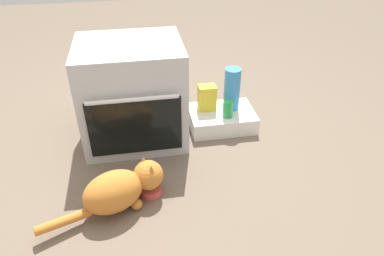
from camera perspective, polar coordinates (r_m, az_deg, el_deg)
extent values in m
plane|color=#6B5B4C|center=(2.18, -5.63, -7.22)|extent=(8.00, 8.00, 0.00)
cube|color=#B7BABF|center=(2.34, -9.40, 5.48)|extent=(0.64, 0.53, 0.66)
cube|color=black|center=(2.15, -8.94, 0.12)|extent=(0.55, 0.01, 0.36)
cylinder|color=silver|center=(2.02, -9.41, 4.42)|extent=(0.52, 0.02, 0.02)
cube|color=white|center=(2.56, 4.70, 1.51)|extent=(0.45, 0.32, 0.12)
cylinder|color=#C64C47|center=(2.04, -6.56, -9.78)|extent=(0.12, 0.12, 0.05)
sphere|color=brown|center=(2.03, -6.59, -9.46)|extent=(0.07, 0.07, 0.07)
ellipsoid|color=#C6752D|center=(1.92, -12.38, -9.85)|extent=(0.38, 0.33, 0.22)
sphere|color=#C6752D|center=(1.96, -6.94, -7.40)|extent=(0.16, 0.16, 0.16)
cone|color=#C6752D|center=(1.96, -7.66, -5.33)|extent=(0.06, 0.06, 0.07)
cone|color=#C6752D|center=(1.89, -6.44, -6.77)|extent=(0.06, 0.06, 0.07)
cylinder|color=#C6752D|center=(1.92, -19.71, -13.75)|extent=(0.27, 0.15, 0.07)
sphere|color=#C6752D|center=(2.05, -10.23, -9.80)|extent=(0.06, 0.06, 0.06)
sphere|color=#C6752D|center=(1.97, -8.76, -11.85)|extent=(0.06, 0.06, 0.06)
cylinder|color=green|center=(2.44, 5.72, 3.04)|extent=(0.07, 0.07, 0.12)
cube|color=yellow|center=(2.50, 2.39, 4.82)|extent=(0.12, 0.09, 0.18)
cylinder|color=#388CD1|center=(2.50, 6.35, 6.16)|extent=(0.11, 0.11, 0.30)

